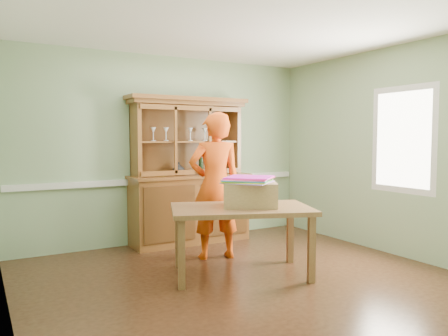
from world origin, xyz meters
TOP-DOWN VIEW (x-y plane):
  - floor at (0.00, 0.00)m, footprint 4.50×4.50m
  - ceiling at (0.00, 0.00)m, footprint 4.50×4.50m
  - wall_back at (0.00, 2.00)m, footprint 4.50×0.00m
  - wall_left at (-2.25, 0.00)m, footprint 0.00×4.00m
  - wall_right at (2.25, 0.00)m, footprint 0.00×4.00m
  - wall_front at (0.00, -2.00)m, footprint 4.50×0.00m
  - chair_rail at (0.00, 1.98)m, footprint 4.41×0.05m
  - framed_map at (-2.23, 0.30)m, footprint 0.03×0.60m
  - window_panel at (2.23, -0.30)m, footprint 0.03×0.96m
  - china_hutch at (0.23, 1.76)m, footprint 1.79×0.59m
  - dining_table at (0.07, 0.08)m, footprint 1.75×1.40m
  - cardboard_box at (0.18, 0.07)m, footprint 0.73×0.69m
  - kite_stack at (0.15, 0.07)m, footprint 0.68×0.68m
  - person at (0.15, 0.83)m, footprint 0.76×0.59m

SIDE VIEW (x-z plane):
  - floor at x=0.00m, z-range 0.00..0.00m
  - dining_table at x=0.07m, z-range 0.29..1.05m
  - china_hutch at x=0.23m, z-range -0.31..1.79m
  - cardboard_box at x=0.18m, z-range 0.76..1.03m
  - chair_rail at x=0.00m, z-range 0.86..0.94m
  - person at x=0.15m, z-range 0.00..1.84m
  - kite_stack at x=0.15m, z-range 1.03..1.09m
  - wall_back at x=0.00m, z-range -0.90..3.60m
  - wall_left at x=-2.25m, z-range -0.65..3.35m
  - wall_right at x=2.25m, z-range -0.65..3.35m
  - wall_front at x=0.00m, z-range -0.90..3.60m
  - window_panel at x=2.23m, z-range 0.82..2.18m
  - framed_map at x=-2.23m, z-range 1.32..1.78m
  - ceiling at x=0.00m, z-range 2.70..2.70m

